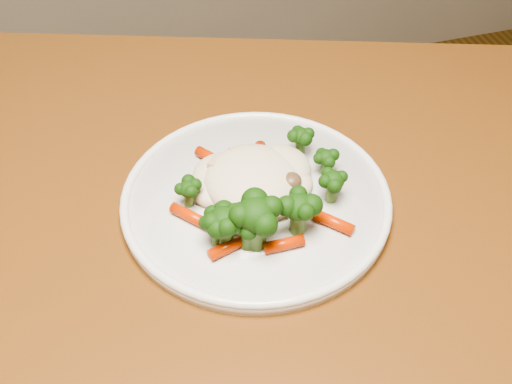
# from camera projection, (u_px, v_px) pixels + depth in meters

# --- Properties ---
(dining_table) EXTENTS (1.40, 1.16, 0.75)m
(dining_table) POSITION_uv_depth(u_px,v_px,m) (340.00, 317.00, 0.70)
(dining_table) COLOR brown
(dining_table) RESTS_ON ground
(plate) EXTENTS (0.28, 0.28, 0.01)m
(plate) POSITION_uv_depth(u_px,v_px,m) (256.00, 201.00, 0.68)
(plate) COLOR white
(plate) RESTS_ON dining_table
(meal) EXTENTS (0.19, 0.18, 0.05)m
(meal) POSITION_uv_depth(u_px,v_px,m) (257.00, 193.00, 0.65)
(meal) COLOR beige
(meal) RESTS_ON plate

